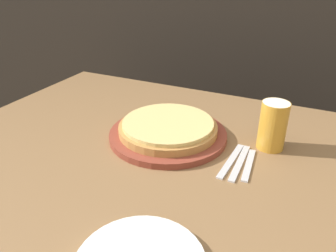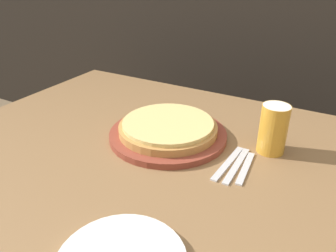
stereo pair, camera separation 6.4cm
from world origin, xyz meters
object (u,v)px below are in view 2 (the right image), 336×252
(dinner_knife, at_px, (237,165))
(spoon, at_px, (245,168))
(beer_glass, at_px, (274,127))
(pizza_on_board, at_px, (168,130))
(fork, at_px, (228,163))

(dinner_knife, height_order, spoon, same)
(spoon, bearing_deg, dinner_knife, 180.00)
(beer_glass, distance_m, spoon, 0.15)
(dinner_knife, bearing_deg, beer_glass, 64.95)
(pizza_on_board, distance_m, fork, 0.23)
(beer_glass, xyz_separation_m, spoon, (-0.03, -0.13, -0.08))
(fork, bearing_deg, beer_glass, 56.39)
(pizza_on_board, distance_m, spoon, 0.28)
(pizza_on_board, distance_m, beer_glass, 0.32)
(spoon, bearing_deg, beer_glass, 74.88)
(fork, relative_size, dinner_knife, 1.00)
(pizza_on_board, xyz_separation_m, dinner_knife, (0.25, -0.05, -0.02))
(beer_glass, bearing_deg, fork, -123.61)
(pizza_on_board, relative_size, spoon, 2.27)
(beer_glass, relative_size, dinner_knife, 0.76)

